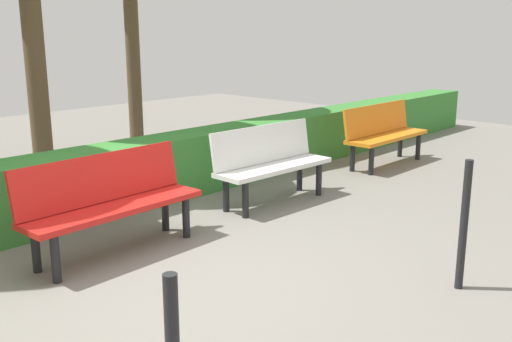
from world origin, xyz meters
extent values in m
plane|color=gray|center=(0.00, 0.00, 0.00)|extent=(18.84, 18.84, 0.00)
cube|color=orange|center=(-4.58, -0.79, 0.41)|extent=(1.59, 0.43, 0.05)
cube|color=orange|center=(-4.58, -0.98, 0.65)|extent=(1.59, 0.11, 0.42)
cylinder|color=black|center=(-5.22, -0.63, 0.20)|extent=(0.07, 0.07, 0.39)
cylinder|color=black|center=(-5.22, -0.93, 0.20)|extent=(0.07, 0.07, 0.39)
cylinder|color=black|center=(-3.93, -0.64, 0.20)|extent=(0.07, 0.07, 0.39)
cylinder|color=black|center=(-3.94, -0.94, 0.20)|extent=(0.07, 0.07, 0.39)
cube|color=white|center=(-2.08, -0.73, 0.41)|extent=(1.51, 0.48, 0.05)
cube|color=white|center=(-2.09, -0.92, 0.65)|extent=(1.50, 0.17, 0.42)
cylinder|color=black|center=(-2.67, -0.56, 0.20)|extent=(0.07, 0.07, 0.39)
cylinder|color=black|center=(-2.68, -0.86, 0.20)|extent=(0.07, 0.07, 0.39)
cylinder|color=black|center=(-1.47, -0.61, 0.20)|extent=(0.07, 0.07, 0.39)
cylinder|color=black|center=(-1.49, -0.91, 0.20)|extent=(0.07, 0.07, 0.39)
cube|color=red|center=(0.00, -0.74, 0.41)|extent=(1.66, 0.47, 0.05)
cube|color=red|center=(0.01, -0.93, 0.65)|extent=(1.65, 0.16, 0.42)
cylinder|color=black|center=(-0.67, -0.61, 0.20)|extent=(0.07, 0.07, 0.39)
cylinder|color=black|center=(-0.66, -0.91, 0.20)|extent=(0.07, 0.07, 0.39)
cylinder|color=black|center=(0.67, -0.57, 0.20)|extent=(0.07, 0.07, 0.39)
cylinder|color=black|center=(0.68, -0.87, 0.20)|extent=(0.07, 0.07, 0.39)
cube|color=#387F33|center=(-1.05, -1.79, 0.36)|extent=(14.84, 0.52, 0.71)
cylinder|color=brown|center=(-2.55, -3.96, 1.54)|extent=(0.21, 0.21, 3.08)
cylinder|color=brown|center=(-0.72, -3.39, 1.46)|extent=(0.25, 0.25, 2.92)
cylinder|color=black|center=(-1.36, 1.76, 0.50)|extent=(0.06, 0.06, 1.00)
camera|label=1|loc=(2.70, 3.43, 1.93)|focal=41.12mm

